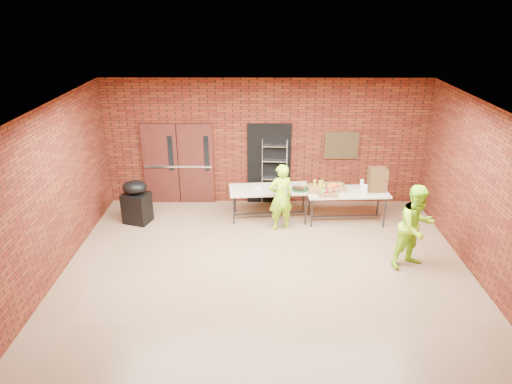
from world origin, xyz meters
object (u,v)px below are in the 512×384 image
at_px(table_right, 347,194).
at_px(covered_grill, 136,202).
at_px(volunteer_man, 416,227).
at_px(table_left, 270,191).
at_px(wire_rack, 274,173).
at_px(coffee_dispenser, 377,179).
at_px(volunteer_woman, 281,197).

xyz_separation_m(table_right, covered_grill, (-4.95, -0.08, -0.18)).
bearing_deg(volunteer_man, table_left, 118.48).
relative_size(wire_rack, coffee_dispenser, 3.23).
distance_m(table_left, volunteer_woman, 0.58).
bearing_deg(table_left, volunteer_man, -42.48).
distance_m(wire_rack, table_left, 0.84).
xyz_separation_m(coffee_dispenser, volunteer_man, (0.28, -2.02, -0.18)).
distance_m(wire_rack, volunteer_man, 3.94).
relative_size(coffee_dispenser, covered_grill, 0.51).
distance_m(coffee_dispenser, volunteer_woman, 2.33).
bearing_deg(table_right, volunteer_man, -66.24).
height_order(wire_rack, volunteer_woman, wire_rack).
xyz_separation_m(volunteer_woman, volunteer_man, (2.55, -1.57, 0.07)).
bearing_deg(coffee_dispenser, table_left, 178.51).
bearing_deg(covered_grill, table_right, 18.59).
bearing_deg(covered_grill, volunteer_woman, 12.51).
xyz_separation_m(wire_rack, coffee_dispenser, (2.37, -0.88, 0.18)).
height_order(coffee_dispenser, volunteer_woman, volunteer_woman).
distance_m(table_right, volunteer_woman, 1.62).
xyz_separation_m(table_right, volunteer_man, (0.98, -1.95, 0.15)).
bearing_deg(volunteer_woman, volunteer_man, 129.45).
bearing_deg(table_left, table_right, -10.10).
height_order(table_right, volunteer_woman, volunteer_woman).
distance_m(covered_grill, volunteer_woman, 3.40).
distance_m(coffee_dispenser, volunteer_man, 2.05).
height_order(table_right, covered_grill, covered_grill).
height_order(coffee_dispenser, volunteer_man, volunteer_man).
relative_size(covered_grill, volunteer_man, 0.61).
bearing_deg(wire_rack, covered_grill, -158.16).
relative_size(table_left, table_right, 1.02).
height_order(volunteer_woman, volunteer_man, volunteer_man).
distance_m(table_left, volunteer_man, 3.49).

